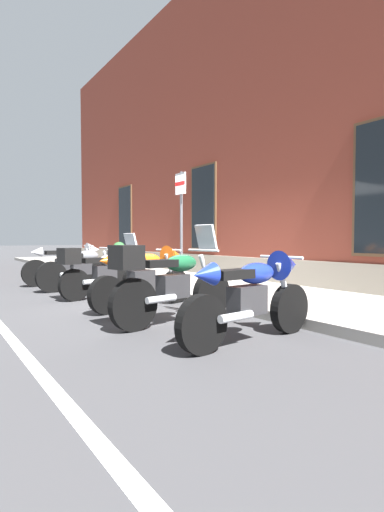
# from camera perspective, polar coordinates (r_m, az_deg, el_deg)

# --- Properties ---
(ground_plane) EXTENTS (140.00, 140.00, 0.00)m
(ground_plane) POSITION_cam_1_polar(r_m,az_deg,el_deg) (7.81, -3.24, -6.08)
(ground_plane) COLOR #38383A
(sidewalk) EXTENTS (33.62, 2.85, 0.14)m
(sidewalk) POSITION_cam_1_polar(r_m,az_deg,el_deg) (8.61, 4.93, -4.80)
(sidewalk) COLOR gray
(sidewalk) RESTS_ON ground_plane
(brick_pub_facade) EXTENTS (27.62, 5.88, 9.02)m
(brick_pub_facade) POSITION_cam_1_polar(r_m,az_deg,el_deg) (12.22, 21.76, 18.18)
(brick_pub_facade) COLOR brown
(brick_pub_facade) RESTS_ON ground_plane
(motorcycle_white_sport) EXTENTS (0.62, 2.18, 1.07)m
(motorcycle_white_sport) POSITION_cam_1_polar(r_m,az_deg,el_deg) (10.44, -17.47, -0.85)
(motorcycle_white_sport) COLOR black
(motorcycle_white_sport) RESTS_ON ground_plane
(motorcycle_grey_naked) EXTENTS (0.62, 2.13, 0.97)m
(motorcycle_grey_naked) POSITION_cam_1_polar(r_m,az_deg,el_deg) (9.23, -15.52, -1.80)
(motorcycle_grey_naked) COLOR black
(motorcycle_grey_naked) RESTS_ON ground_plane
(motorcycle_silver_touring) EXTENTS (0.71, 1.99, 1.29)m
(motorcycle_silver_touring) POSITION_cam_1_polar(r_m,az_deg,el_deg) (7.88, -13.08, -2.12)
(motorcycle_silver_touring) COLOR black
(motorcycle_silver_touring) RESTS_ON ground_plane
(motorcycle_orange_sport) EXTENTS (0.74, 2.08, 1.05)m
(motorcycle_orange_sport) POSITION_cam_1_polar(r_m,az_deg,el_deg) (6.64, -6.52, -2.63)
(motorcycle_orange_sport) COLOR black
(motorcycle_orange_sport) RESTS_ON ground_plane
(motorcycle_green_touring) EXTENTS (0.69, 2.06, 1.38)m
(motorcycle_green_touring) POSITION_cam_1_polar(r_m,az_deg,el_deg) (5.30, -3.23, -3.92)
(motorcycle_green_touring) COLOR black
(motorcycle_green_touring) RESTS_ON ground_plane
(motorcycle_blue_sport) EXTENTS (0.62, 2.05, 1.03)m
(motorcycle_blue_sport) POSITION_cam_1_polar(r_m,az_deg,el_deg) (4.48, 9.28, -5.26)
(motorcycle_blue_sport) COLOR black
(motorcycle_blue_sport) RESTS_ON ground_plane
(parking_sign) EXTENTS (0.36, 0.07, 2.43)m
(parking_sign) POSITION_cam_1_polar(r_m,az_deg,el_deg) (8.20, -1.62, 6.34)
(parking_sign) COLOR #4C4C51
(parking_sign) RESTS_ON sidewalk
(barrel_planter) EXTENTS (0.67, 0.67, 0.93)m
(barrel_planter) POSITION_cam_1_polar(r_m,az_deg,el_deg) (12.02, -10.62, -0.60)
(barrel_planter) COLOR brown
(barrel_planter) RESTS_ON sidewalk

